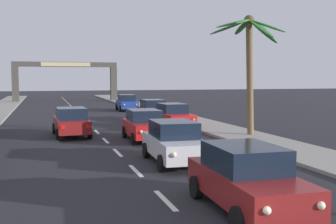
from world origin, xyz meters
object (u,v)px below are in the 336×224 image
sedan_oncoming_far (71,122)px  sedan_lead_at_stop_bar (246,178)px  sedan_third_in_queue (174,142)px  sedan_parked_mid_kerb (127,103)px  sedan_parked_nearest_kerb (153,110)px  palm_right_second (250,48)px  town_gateway_arch (66,75)px  sedan_fifth_in_queue (144,125)px  sedan_parked_far_kerb (173,116)px

sedan_oncoming_far → sedan_lead_at_stop_bar: bearing=-77.6°
sedan_lead_at_stop_bar → sedan_third_in_queue: size_ratio=1.00×
sedan_lead_at_stop_bar → sedan_parked_mid_kerb: 33.30m
sedan_third_in_queue → sedan_parked_mid_kerb: bearing=82.8°
sedan_parked_nearest_kerb → sedan_oncoming_far: bearing=-133.4°
palm_right_second → town_gateway_arch: bearing=101.4°
sedan_fifth_in_queue → town_gateway_arch: town_gateway_arch is taller
sedan_parked_mid_kerb → town_gateway_arch: (-5.17, 19.04, 2.94)m
sedan_oncoming_far → town_gateway_arch: (1.66, 36.90, 2.94)m
sedan_fifth_in_queue → sedan_parked_mid_kerb: 20.95m
sedan_parked_nearest_kerb → sedan_parked_mid_kerb: (-0.04, 10.61, 0.00)m
sedan_parked_nearest_kerb → sedan_parked_far_kerb: same height
sedan_fifth_in_queue → palm_right_second: palm_right_second is taller
sedan_parked_far_kerb → sedan_parked_nearest_kerb: bearing=89.8°
sedan_third_in_queue → sedan_parked_mid_kerb: same height
sedan_fifth_in_queue → sedan_parked_far_kerb: 5.75m
sedan_fifth_in_queue → sedan_parked_far_kerb: size_ratio=1.00×
sedan_parked_mid_kerb → sedan_parked_far_kerb: size_ratio=1.00×
town_gateway_arch → sedan_parked_nearest_kerb: bearing=-80.0°
sedan_third_in_queue → town_gateway_arch: 46.09m
sedan_lead_at_stop_bar → sedan_parked_mid_kerb: bearing=84.0°
sedan_third_in_queue → town_gateway_arch: bearing=92.2°
sedan_oncoming_far → sedan_parked_nearest_kerb: size_ratio=1.01×
sedan_oncoming_far → sedan_parked_nearest_kerb: bearing=46.6°
town_gateway_arch → palm_right_second: bearing=-78.6°
sedan_parked_far_kerb → sedan_fifth_in_queue: bearing=-123.1°
sedan_lead_at_stop_bar → sedan_oncoming_far: (-3.37, 15.26, 0.00)m
sedan_third_in_queue → palm_right_second: palm_right_second is taller
sedan_oncoming_far → sedan_parked_nearest_kerb: same height
town_gateway_arch → sedan_third_in_queue: bearing=-87.8°
sedan_parked_nearest_kerb → sedan_parked_far_kerb: (-0.01, -5.28, 0.00)m
sedan_fifth_in_queue → town_gateway_arch: (-2.05, 39.75, 2.94)m
sedan_lead_at_stop_bar → town_gateway_arch: (-1.71, 52.16, 2.94)m
sedan_fifth_in_queue → town_gateway_arch: bearing=92.9°
sedan_lead_at_stop_bar → sedan_parked_mid_kerb: size_ratio=1.00×
sedan_oncoming_far → sedan_parked_far_kerb: (6.85, 1.96, 0.00)m
sedan_third_in_queue → palm_right_second: 9.58m
sedan_parked_mid_kerb → palm_right_second: size_ratio=0.65×
sedan_parked_nearest_kerb → palm_right_second: size_ratio=0.64×
sedan_parked_nearest_kerb → palm_right_second: palm_right_second is taller
sedan_third_in_queue → sedan_parked_far_kerb: size_ratio=1.00×
sedan_fifth_in_queue → sedan_parked_far_kerb: same height
sedan_parked_far_kerb → town_gateway_arch: 35.44m
sedan_lead_at_stop_bar → sedan_parked_nearest_kerb: same height
sedan_lead_at_stop_bar → sedan_fifth_in_queue: (0.34, 12.41, 0.00)m
sedan_third_in_queue → sedan_fifth_in_queue: size_ratio=1.00×
sedan_parked_nearest_kerb → town_gateway_arch: town_gateway_arch is taller
sedan_lead_at_stop_bar → sedan_oncoming_far: 15.63m
sedan_parked_nearest_kerb → palm_right_second: bearing=-74.5°
sedan_fifth_in_queue → palm_right_second: (6.08, -0.42, 4.24)m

